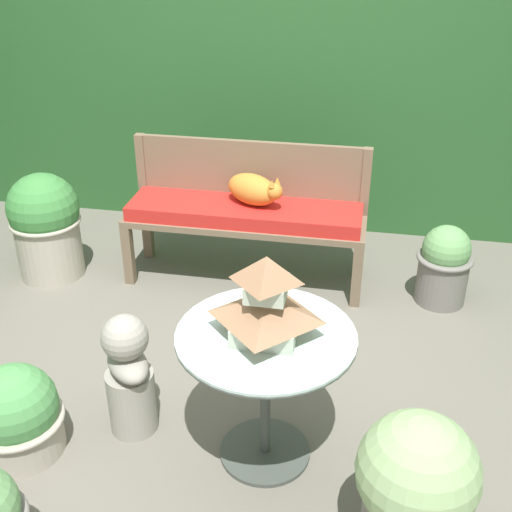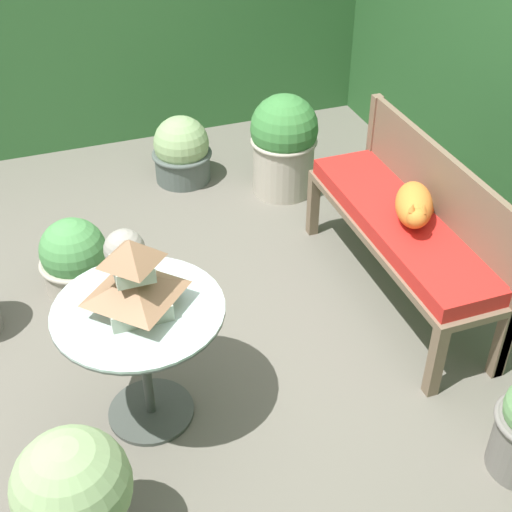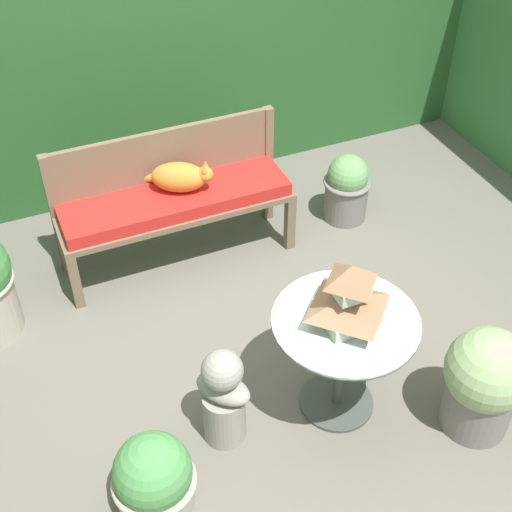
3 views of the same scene
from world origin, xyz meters
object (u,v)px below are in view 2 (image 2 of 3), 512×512
object	(u,v)px
patio_table	(141,333)
garden_bust	(129,281)
potted_plant_hedge_corner	(76,501)
pagoda_birdhouse	(134,280)
potted_plant_bench_right	(284,144)
cat	(415,205)
potted_plant_patio_mid	(182,152)
potted_plant_table_far	(75,258)
garden_bench	(401,230)

from	to	relation	value
patio_table	garden_bust	bearing A→B (deg)	175.22
patio_table	potted_plant_hedge_corner	xyz separation A→B (m)	(0.60, -0.39, -0.18)
pagoda_birdhouse	potted_plant_bench_right	world-z (taller)	pagoda_birdhouse
pagoda_birdhouse	cat	bearing A→B (deg)	102.79
cat	potted_plant_hedge_corner	size ratio (longest dim) A/B	0.62
patio_table	potted_plant_patio_mid	bearing A→B (deg)	160.92
garden_bust	potted_plant_bench_right	size ratio (longest dim) A/B	0.88
potted_plant_bench_right	potted_plant_hedge_corner	distance (m)	2.83
garden_bust	potted_plant_bench_right	xyz separation A→B (m)	(-1.03, 1.26, 0.05)
potted_plant_bench_right	potted_plant_table_far	size ratio (longest dim) A/B	1.60
garden_bench	patio_table	world-z (taller)	patio_table
cat	pagoda_birdhouse	size ratio (longest dim) A/B	1.13
potted_plant_hedge_corner	garden_bench	bearing A→B (deg)	118.04
potted_plant_hedge_corner	pagoda_birdhouse	bearing A→B (deg)	147.03
patio_table	cat	bearing A→B (deg)	102.79
potted_plant_patio_mid	potted_plant_bench_right	bearing A→B (deg)	58.37
garden_bust	potted_plant_hedge_corner	distance (m)	1.31
garden_bench	pagoda_birdhouse	distance (m)	1.57
potted_plant_table_far	potted_plant_bench_right	bearing A→B (deg)	111.60
potted_plant_bench_right	patio_table	bearing A→B (deg)	-38.39
patio_table	potted_plant_hedge_corner	world-z (taller)	patio_table
patio_table	potted_plant_patio_mid	xyz separation A→B (m)	(-2.03, 0.70, -0.29)
garden_bench	cat	size ratio (longest dim) A/B	3.78
patio_table	potted_plant_table_far	distance (m)	1.13
patio_table	potted_plant_patio_mid	size ratio (longest dim) A/B	1.55
potted_plant_hedge_corner	potted_plant_bench_right	bearing A→B (deg)	142.99
garden_bench	potted_plant_table_far	world-z (taller)	garden_bench
garden_bench	potted_plant_patio_mid	world-z (taller)	garden_bench
cat	pagoda_birdhouse	world-z (taller)	pagoda_birdhouse
garden_bench	potted_plant_table_far	bearing A→B (deg)	-112.20
pagoda_birdhouse	potted_plant_hedge_corner	size ratio (longest dim) A/B	0.55
pagoda_birdhouse	garden_bust	world-z (taller)	pagoda_birdhouse
garden_bench	pagoda_birdhouse	bearing A→B (deg)	-75.15
garden_bust	patio_table	bearing A→B (deg)	46.70
cat	pagoda_birdhouse	distance (m)	1.56
potted_plant_patio_mid	garden_bust	bearing A→B (deg)	-24.84
potted_plant_patio_mid	potted_plant_bench_right	world-z (taller)	potted_plant_bench_right
potted_plant_bench_right	potted_plant_table_far	distance (m)	1.61
cat	potted_plant_table_far	distance (m)	1.88
cat	potted_plant_patio_mid	distance (m)	1.91
potted_plant_hedge_corner	potted_plant_table_far	distance (m)	1.69
garden_bench	potted_plant_hedge_corner	size ratio (longest dim) A/B	2.36
cat	potted_plant_bench_right	size ratio (longest dim) A/B	0.57
cat	garden_bust	distance (m)	1.52
garden_bust	potted_plant_bench_right	bearing A→B (deg)	-179.28
garden_bench	potted_plant_hedge_corner	distance (m)	2.12
garden_bust	potted_plant_hedge_corner	size ratio (longest dim) A/B	0.96
potted_plant_patio_mid	cat	bearing A→B (deg)	25.48
garden_bust	potted_plant_hedge_corner	bearing A→B (deg)	31.63
potted_plant_patio_mid	potted_plant_bench_right	xyz separation A→B (m)	(0.38, 0.61, 0.14)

